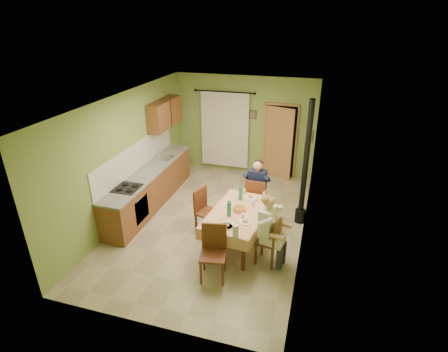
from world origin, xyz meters
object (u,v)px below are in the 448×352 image
(dining_table, at_px, (238,228))
(man_right, at_px, (269,223))
(chair_right, at_px, (268,250))
(chair_near, at_px, (213,263))
(chair_far, at_px, (256,207))
(man_far, at_px, (257,183))
(stove_flue, at_px, (304,181))
(chair_left, at_px, (208,220))

(dining_table, relative_size, man_right, 1.31)
(chair_right, bearing_deg, dining_table, 69.45)
(dining_table, relative_size, chair_near, 1.81)
(chair_far, xyz_separation_m, chair_right, (0.54, -1.51, -0.00))
(chair_near, distance_m, man_far, 2.29)
(man_right, bearing_deg, man_far, 30.14)
(chair_far, relative_size, man_far, 0.73)
(chair_far, xyz_separation_m, stove_flue, (1.00, 0.12, 0.73))
(man_far, relative_size, stove_flue, 0.50)
(man_right, bearing_deg, dining_table, 69.13)
(chair_right, height_order, man_right, man_right)
(chair_left, distance_m, stove_flue, 2.24)
(chair_near, xyz_separation_m, man_right, (0.85, 0.67, 0.59))
(dining_table, xyz_separation_m, man_far, (0.14, 1.11, 0.50))
(chair_far, height_order, man_far, man_far)
(chair_right, bearing_deg, stove_flue, -4.78)
(dining_table, height_order, chair_right, chair_right)
(chair_far, relative_size, stove_flue, 0.36)
(chair_near, relative_size, man_far, 0.72)
(chair_left, bearing_deg, man_right, 81.72)
(chair_far, relative_size, chair_right, 1.09)
(man_right, height_order, stove_flue, stove_flue)
(chair_right, bearing_deg, chair_near, 138.72)
(chair_far, distance_m, chair_right, 1.61)
(dining_table, xyz_separation_m, stove_flue, (1.15, 1.21, 0.64))
(man_far, bearing_deg, dining_table, -97.02)
(chair_far, bearing_deg, chair_right, -69.94)
(chair_near, height_order, chair_right, chair_near)
(chair_left, distance_m, man_far, 1.36)
(chair_far, distance_m, man_right, 1.70)
(dining_table, bearing_deg, man_right, -25.39)
(chair_far, bearing_deg, dining_table, -97.12)
(dining_table, height_order, chair_near, chair_near)
(man_far, bearing_deg, chair_left, -134.83)
(dining_table, bearing_deg, chair_left, 168.13)
(chair_near, bearing_deg, chair_left, -78.13)
(stove_flue, bearing_deg, man_right, -106.19)
(chair_left, distance_m, man_right, 1.66)
(dining_table, height_order, chair_left, chair_left)
(chair_far, xyz_separation_m, chair_near, (-0.32, -2.18, -0.00))
(chair_right, xyz_separation_m, man_right, (-0.01, 0.00, 0.59))
(dining_table, xyz_separation_m, chair_left, (-0.73, 0.24, -0.09))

